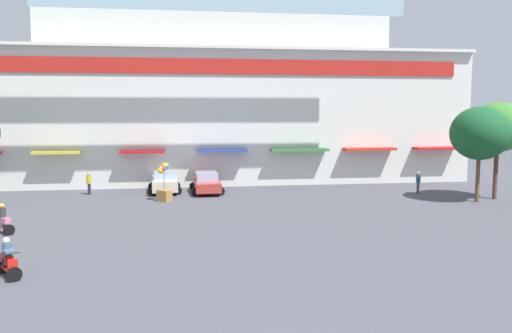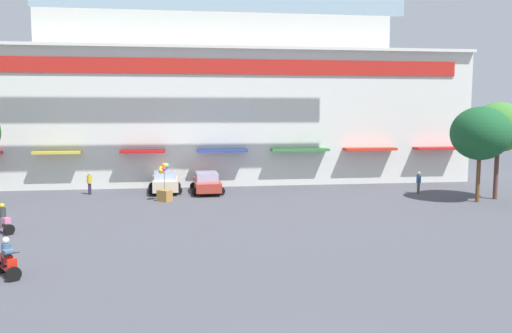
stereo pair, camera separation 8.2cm
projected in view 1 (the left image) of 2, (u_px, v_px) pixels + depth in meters
The scene contains 11 objects.
ground_plane at pixel (247, 242), 23.23m from camera, with size 128.00×128.00×0.00m, color #474951.
colonial_building at pixel (215, 67), 45.47m from camera, with size 41.64×18.33×22.38m.
plaza_tree_1 at pixel (498, 127), 33.91m from camera, with size 3.63×3.71×6.55m.
plaza_tree_3 at pixel (480, 133), 32.88m from camera, with size 3.68×3.97×6.25m.
parked_car_0 at pixel (165, 182), 37.08m from camera, with size 2.53×4.07×1.52m.
parked_car_1 at pixel (207, 183), 36.96m from camera, with size 2.47×4.40×1.50m.
scooter_rider_0 at pixel (2, 221), 24.77m from camera, with size 1.43×1.37×1.51m.
scooter_rider_8 at pixel (8, 261), 18.30m from camera, with size 1.20×1.46×1.45m.
pedestrian_0 at pixel (89, 182), 36.14m from camera, with size 0.46×0.46×1.59m.
pedestrian_1 at pixel (418, 181), 36.59m from camera, with size 0.46×0.46×1.60m.
balloon_vendor_cart at pixel (164, 183), 33.44m from camera, with size 1.07×1.05×2.56m.
Camera 1 is at (-2.72, -9.54, 6.03)m, focal length 35.57 mm.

